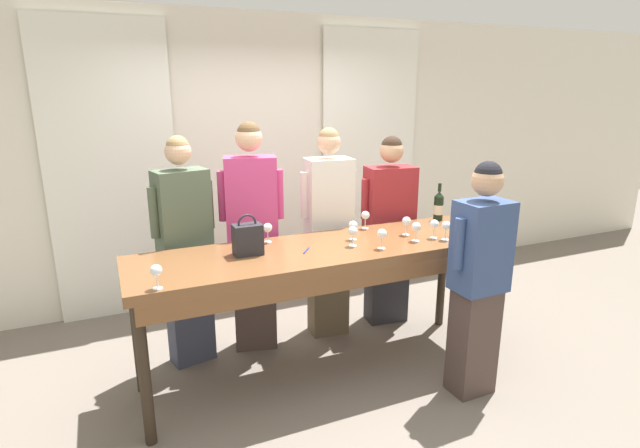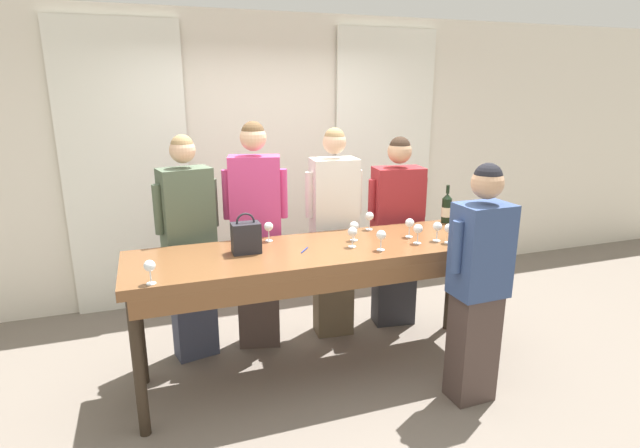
{
  "view_description": "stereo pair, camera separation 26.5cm",
  "coord_description": "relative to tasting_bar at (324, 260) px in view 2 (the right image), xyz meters",
  "views": [
    {
      "loc": [
        -1.39,
        -3.09,
        2.11
      ],
      "look_at": [
        0.0,
        0.08,
        1.15
      ],
      "focal_mm": 28.0,
      "sensor_mm": 36.0,
      "label": 1
    },
    {
      "loc": [
        -1.14,
        -3.18,
        2.11
      ],
      "look_at": [
        0.0,
        0.08,
        1.15
      ],
      "focal_mm": 28.0,
      "sensor_mm": 36.0,
      "label": 2
    }
  ],
  "objects": [
    {
      "name": "ground_plane",
      "position": [
        0.0,
        0.02,
        -0.91
      ],
      "size": [
        18.0,
        18.0,
        0.0
      ],
      "primitive_type": "plane",
      "color": "#70665B"
    },
    {
      "name": "wall_back",
      "position": [
        0.0,
        1.8,
        0.49
      ],
      "size": [
        12.0,
        0.06,
        2.8
      ],
      "color": "silver",
      "rests_on": "ground_plane"
    },
    {
      "name": "curtain_panel_left",
      "position": [
        -1.31,
        1.74,
        0.43
      ],
      "size": [
        1.11,
        0.03,
        2.69
      ],
      "color": "white",
      "rests_on": "ground_plane"
    },
    {
      "name": "curtain_panel_right",
      "position": [
        1.31,
        1.74,
        0.43
      ],
      "size": [
        1.11,
        0.03,
        2.69
      ],
      "color": "white",
      "rests_on": "ground_plane"
    },
    {
      "name": "tasting_bar",
      "position": [
        0.0,
        0.0,
        0.0
      ],
      "size": [
        2.74,
        0.75,
        1.0
      ],
      "color": "brown",
      "rests_on": "ground_plane"
    },
    {
      "name": "wine_bottle",
      "position": [
        1.2,
        0.31,
        0.21
      ],
      "size": [
        0.08,
        0.08,
        0.32
      ],
      "color": "black",
      "rests_on": "tasting_bar"
    },
    {
      "name": "handbag",
      "position": [
        -0.54,
        0.08,
        0.2
      ],
      "size": [
        0.19,
        0.12,
        0.28
      ],
      "color": "#232328",
      "rests_on": "tasting_bar"
    },
    {
      "name": "wine_glass_front_left",
      "position": [
        0.27,
        0.09,
        0.2
      ],
      "size": [
        0.07,
        0.07,
        0.15
      ],
      "color": "white",
      "rests_on": "tasting_bar"
    },
    {
      "name": "wine_glass_front_mid",
      "position": [
        0.7,
        0.03,
        0.2
      ],
      "size": [
        0.07,
        0.07,
        0.15
      ],
      "color": "white",
      "rests_on": "tasting_bar"
    },
    {
      "name": "wine_glass_front_right",
      "position": [
        0.84,
        -0.12,
        0.2
      ],
      "size": [
        0.07,
        0.07,
        0.15
      ],
      "color": "white",
      "rests_on": "tasting_bar"
    },
    {
      "name": "wine_glass_center_left",
      "position": [
        -0.45,
        0.21,
        0.2
      ],
      "size": [
        0.07,
        0.07,
        0.15
      ],
      "color": "white",
      "rests_on": "tasting_bar"
    },
    {
      "name": "wine_glass_center_mid",
      "position": [
        0.5,
        0.32,
        0.2
      ],
      "size": [
        0.07,
        0.07,
        0.15
      ],
      "color": "white",
      "rests_on": "tasting_bar"
    },
    {
      "name": "wine_glass_center_right",
      "position": [
        0.67,
        -0.13,
        0.2
      ],
      "size": [
        0.07,
        0.07,
        0.15
      ],
      "color": "white",
      "rests_on": "tasting_bar"
    },
    {
      "name": "wine_glass_back_left",
      "position": [
        -1.18,
        -0.3,
        0.2
      ],
      "size": [
        0.07,
        0.07,
        0.15
      ],
      "color": "white",
      "rests_on": "tasting_bar"
    },
    {
      "name": "wine_glass_back_mid",
      "position": [
        0.19,
        -0.05,
        0.2
      ],
      "size": [
        0.07,
        0.07,
        0.15
      ],
      "color": "white",
      "rests_on": "tasting_bar"
    },
    {
      "name": "wine_glass_back_right",
      "position": [
        0.35,
        -0.18,
        0.2
      ],
      "size": [
        0.07,
        0.07,
        0.15
      ],
      "color": "white",
      "rests_on": "tasting_bar"
    },
    {
      "name": "wine_glass_near_host",
      "position": [
        -0.33,
        0.29,
        0.2
      ],
      "size": [
        0.07,
        0.07,
        0.15
      ],
      "color": "white",
      "rests_on": "tasting_bar"
    },
    {
      "name": "wine_glass_by_bottle",
      "position": [
        0.89,
        -0.19,
        0.2
      ],
      "size": [
        0.07,
        0.07,
        0.15
      ],
      "color": "white",
      "rests_on": "tasting_bar"
    },
    {
      "name": "pen",
      "position": [
        -0.15,
        -0.02,
        0.1
      ],
      "size": [
        0.08,
        0.1,
        0.01
      ],
      "color": "#193399",
      "rests_on": "tasting_bar"
    },
    {
      "name": "guest_olive_jacket",
      "position": [
        -0.88,
        0.6,
        0.01
      ],
      "size": [
        0.49,
        0.3,
        1.77
      ],
      "color": "#383D51",
      "rests_on": "ground_plane"
    },
    {
      "name": "guest_pink_top",
      "position": [
        -0.36,
        0.6,
        0.06
      ],
      "size": [
        0.51,
        0.29,
        1.86
      ],
      "color": "#473833",
      "rests_on": "ground_plane"
    },
    {
      "name": "guest_cream_sweater",
      "position": [
        0.3,
        0.6,
        0.01
      ],
      "size": [
        0.49,
        0.28,
        1.79
      ],
      "color": "brown",
      "rests_on": "ground_plane"
    },
    {
      "name": "guest_striped_shirt",
      "position": [
        0.89,
        0.6,
        -0.04
      ],
      "size": [
        0.54,
        0.3,
        1.7
      ],
      "color": "#28282D",
      "rests_on": "ground_plane"
    },
    {
      "name": "host_pouring",
      "position": [
        0.86,
        -0.62,
        -0.05
      ],
      "size": [
        0.46,
        0.26,
        1.65
      ],
      "color": "#473833",
      "rests_on": "ground_plane"
    }
  ]
}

